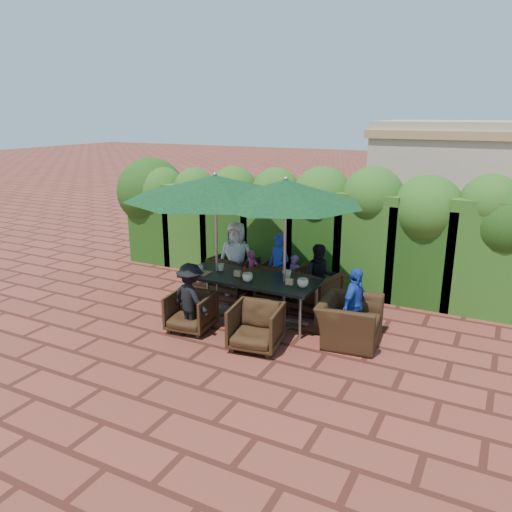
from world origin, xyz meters
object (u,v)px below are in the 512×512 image
at_px(chair_far_mid, 281,280).
at_px(chair_near_left, 191,310).
at_px(umbrella_left, 215,187).
at_px(umbrella_right, 286,192).
at_px(dining_table, 250,281).
at_px(chair_end_right, 350,314).
at_px(chair_far_left, 234,272).
at_px(chair_near_right, 256,325).
at_px(chair_far_right, 315,288).

height_order(chair_far_mid, chair_near_left, chair_far_mid).
bearing_deg(umbrella_left, umbrella_right, 1.14).
distance_m(dining_table, chair_end_right, 1.78).
bearing_deg(umbrella_left, chair_far_mid, 53.29).
distance_m(dining_table, chair_far_left, 1.43).
relative_size(umbrella_left, chair_near_right, 4.07).
bearing_deg(chair_near_right, chair_end_right, 27.51).
height_order(chair_far_left, chair_far_mid, chair_far_left).
bearing_deg(chair_end_right, chair_near_right, 119.99).
bearing_deg(umbrella_right, chair_end_right, -6.62).
height_order(chair_far_left, chair_far_right, chair_far_right).
height_order(chair_near_left, chair_near_right, chair_near_right).
bearing_deg(chair_near_left, dining_table, 46.30).
xyz_separation_m(umbrella_right, chair_far_right, (0.21, 0.85, -1.81)).
bearing_deg(chair_far_right, chair_far_left, 7.77).
bearing_deg(umbrella_left, chair_near_right, -37.34).
bearing_deg(chair_near_right, chair_far_left, 118.91).
relative_size(chair_far_left, chair_far_right, 0.99).
bearing_deg(chair_far_left, chair_near_left, 105.86).
relative_size(chair_far_left, chair_near_right, 1.07).
height_order(dining_table, chair_end_right, chair_end_right).
xyz_separation_m(umbrella_left, chair_near_right, (1.26, -0.96, -1.84)).
relative_size(chair_near_left, chair_near_right, 0.93).
bearing_deg(umbrella_left, chair_end_right, -2.57).
bearing_deg(chair_far_right, chair_far_mid, 0.59).
xyz_separation_m(chair_far_left, chair_end_right, (2.68, -1.13, 0.05)).
bearing_deg(dining_table, chair_far_right, 48.19).
bearing_deg(dining_table, umbrella_right, 6.30).
bearing_deg(dining_table, chair_near_left, -127.57).
bearing_deg(chair_far_mid, dining_table, 84.29).
bearing_deg(dining_table, umbrella_left, 176.42).
bearing_deg(dining_table, chair_near_right, -57.14).
height_order(umbrella_right, chair_far_left, umbrella_right).
bearing_deg(chair_end_right, umbrella_left, 81.39).
relative_size(umbrella_right, chair_near_right, 3.31).
bearing_deg(chair_far_mid, chair_far_left, 0.16).
height_order(chair_far_left, chair_end_right, chair_end_right).
relative_size(dining_table, chair_far_mid, 2.94).
xyz_separation_m(chair_far_mid, chair_near_left, (-0.74, -1.90, -0.05)).
xyz_separation_m(dining_table, chair_far_right, (0.82, 0.92, -0.27)).
distance_m(umbrella_right, chair_far_right, 2.01).
xyz_separation_m(dining_table, umbrella_right, (0.60, 0.07, 1.54)).
distance_m(chair_far_left, chair_end_right, 2.91).
bearing_deg(umbrella_right, chair_far_right, 75.82).
distance_m(umbrella_right, chair_end_right, 2.11).
distance_m(umbrella_right, chair_far_mid, 2.13).
distance_m(umbrella_left, chair_end_right, 3.00).
distance_m(dining_table, umbrella_left, 1.68).
xyz_separation_m(chair_far_left, chair_far_right, (1.74, -0.14, 0.00)).
distance_m(dining_table, chair_near_right, 1.13).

